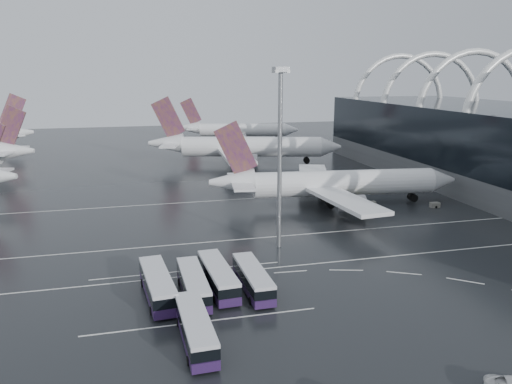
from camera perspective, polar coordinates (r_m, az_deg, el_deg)
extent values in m
plane|color=black|center=(81.49, 9.28, -7.29)|extent=(420.00, 420.00, 0.00)
torus|color=white|center=(147.14, 23.37, 8.27)|extent=(33.80, 1.80, 33.80)
torus|color=white|center=(162.61, 19.31, 9.02)|extent=(33.80, 1.80, 33.80)
torus|color=white|center=(178.77, 15.95, 9.60)|extent=(33.80, 1.80, 33.80)
cube|color=white|center=(79.79, 9.85, -7.78)|extent=(120.00, 0.25, 0.01)
cube|color=white|center=(91.95, 6.33, -4.75)|extent=(120.00, 0.25, 0.01)
cube|color=white|center=(117.52, 1.58, -0.61)|extent=(120.00, 0.25, 0.01)
cube|color=white|center=(61.27, -6.11, -14.52)|extent=(28.00, 0.25, 0.01)
cube|color=white|center=(75.67, -7.87, -8.91)|extent=(28.00, 0.25, 0.01)
cylinder|color=white|center=(111.87, 10.02, 1.04)|extent=(40.62, 10.04, 5.59)
cone|color=white|center=(120.84, 20.48, 1.31)|extent=(6.37, 6.20, 5.59)
cone|color=white|center=(106.78, -2.81, 1.17)|extent=(10.20, 6.63, 5.59)
cube|color=#4C1868|center=(105.56, -2.34, 4.97)|extent=(9.29, 1.61, 11.85)
cube|color=white|center=(106.96, -1.79, 1.20)|extent=(6.24, 17.72, 0.48)
cube|color=white|center=(99.69, 9.99, -0.83)|extent=(9.07, 24.64, 0.77)
cube|color=white|center=(122.25, 6.59, 1.95)|extent=(14.00, 24.99, 0.77)
cylinder|color=slate|center=(104.11, 10.91, -1.24)|extent=(5.63, 3.85, 3.28)
cylinder|color=slate|center=(120.18, 8.30, 0.85)|extent=(5.63, 3.85, 3.28)
cube|color=black|center=(111.65, 8.06, -0.94)|extent=(12.18, 7.42, 2.12)
cylinder|color=white|center=(159.56, -0.51, 5.20)|extent=(44.08, 17.36, 6.32)
cone|color=white|center=(161.04, 8.54, 5.13)|extent=(7.94, 7.78, 6.32)
cone|color=white|center=(162.29, -10.28, 5.51)|extent=(12.15, 8.90, 6.32)
cube|color=#4C1868|center=(161.18, -10.01, 8.36)|extent=(10.31, 3.32, 13.39)
cube|color=white|center=(161.89, -9.51, 5.53)|extent=(9.76, 20.21, 0.54)
cube|color=white|center=(146.37, -2.32, 4.17)|extent=(8.97, 27.58, 0.87)
cube|color=white|center=(173.27, -1.86, 5.64)|extent=(19.10, 27.75, 0.87)
cylinder|color=slate|center=(150.32, -0.99, 3.67)|extent=(6.74, 5.12, 3.70)
cylinder|color=slate|center=(169.67, -0.81, 4.81)|extent=(6.74, 5.12, 3.70)
cube|color=black|center=(160.40, -2.06, 3.66)|extent=(14.42, 10.09, 2.40)
cylinder|color=white|center=(214.08, -1.54, 7.12)|extent=(36.43, 13.76, 5.40)
cone|color=white|center=(214.75, 4.08, 7.11)|extent=(6.70, 6.56, 5.40)
cone|color=white|center=(215.56, -7.65, 7.30)|extent=(10.31, 7.43, 5.40)
cube|color=#4C1868|center=(214.82, -7.46, 9.13)|extent=(8.84, 2.65, 11.44)
cube|color=white|center=(215.34, -7.16, 7.30)|extent=(8.01, 17.26, 0.47)
cube|color=white|center=(202.70, -2.66, 6.59)|extent=(7.16, 23.44, 0.74)
cube|color=white|center=(225.79, -2.45, 7.30)|extent=(15.93, 23.79, 0.74)
cylinder|color=slate|center=(206.06, -1.84, 6.24)|extent=(5.72, 4.28, 3.16)
cylinder|color=slate|center=(222.68, -1.75, 6.79)|extent=(5.72, 4.28, 3.16)
cube|color=black|center=(214.63, -2.54, 6.12)|extent=(12.25, 8.42, 2.05)
cone|color=white|center=(163.65, -25.64, 4.26)|extent=(10.94, 7.68, 5.79)
cube|color=#4C1868|center=(163.19, -26.23, 6.81)|extent=(9.54, 2.52, 12.27)
cube|color=white|center=(164.44, -26.29, 4.24)|extent=(8.01, 18.51, 0.50)
cone|color=white|center=(207.12, -25.56, 6.11)|extent=(12.44, 10.05, 6.29)
cube|color=#4C1868|center=(206.19, -26.09, 8.28)|extent=(9.86, 4.71, 13.33)
cube|color=white|center=(206.69, -26.15, 6.03)|extent=(12.17, 19.86, 0.54)
cube|color=#2B143F|center=(67.46, -11.15, -11.06)|extent=(4.29, 13.89, 1.16)
cube|color=black|center=(66.95, -11.20, -10.08)|extent=(4.33, 13.63, 1.37)
cube|color=silver|center=(66.59, -11.23, -9.35)|extent=(4.29, 13.89, 0.47)
cylinder|color=black|center=(63.92, -9.20, -12.84)|extent=(0.46, 1.08, 1.05)
cylinder|color=black|center=(63.56, -11.86, -13.13)|extent=(0.46, 1.08, 1.05)
cylinder|color=black|center=(71.78, -10.49, -9.84)|extent=(0.46, 1.08, 1.05)
cylinder|color=black|center=(71.46, -12.84, -10.08)|extent=(0.46, 1.08, 1.05)
cube|color=#2B143F|center=(67.30, -7.15, -11.03)|extent=(3.07, 12.81, 1.08)
cube|color=black|center=(66.82, -7.18, -10.11)|extent=(3.13, 12.56, 1.28)
cube|color=silver|center=(66.48, -7.21, -9.43)|extent=(3.07, 12.81, 0.44)
cylinder|color=black|center=(63.99, -5.36, -12.72)|extent=(0.36, 0.99, 0.98)
cylinder|color=black|center=(63.65, -7.85, -12.95)|extent=(0.36, 0.99, 0.98)
cylinder|color=black|center=(71.33, -6.52, -9.88)|extent=(0.36, 0.99, 0.98)
cylinder|color=black|center=(71.02, -8.73, -10.07)|extent=(0.36, 0.99, 0.98)
cube|color=#2B143F|center=(69.11, -4.35, -10.24)|extent=(3.73, 13.45, 1.13)
cube|color=black|center=(68.63, -4.37, -9.30)|extent=(3.77, 13.19, 1.33)
cube|color=silver|center=(68.29, -4.38, -8.61)|extent=(3.73, 13.45, 0.46)
cylinder|color=black|center=(65.84, -2.24, -11.86)|extent=(0.42, 1.04, 1.02)
cylinder|color=black|center=(65.23, -4.71, -12.15)|extent=(0.42, 1.04, 1.02)
cylinder|color=black|center=(73.38, -4.02, -9.12)|extent=(0.42, 1.04, 1.02)
cylinder|color=black|center=(72.84, -6.22, -9.35)|extent=(0.42, 1.04, 1.02)
cube|color=#2B143F|center=(68.46, -0.35, -10.48)|extent=(3.00, 12.71, 1.07)
cube|color=black|center=(68.00, -0.35, -9.58)|extent=(3.05, 12.46, 1.27)
cube|color=silver|center=(67.66, -0.35, -8.91)|extent=(3.00, 12.71, 0.44)
cylinder|color=black|center=(65.42, 1.74, -12.06)|extent=(0.35, 0.98, 0.97)
cylinder|color=black|center=(64.76, -0.61, -12.33)|extent=(0.35, 0.98, 0.97)
cylinder|color=black|center=(72.53, -0.12, -9.38)|extent=(0.35, 0.98, 0.97)
cylinder|color=black|center=(71.94, -2.24, -9.59)|extent=(0.35, 0.98, 0.97)
cube|color=#2B143F|center=(56.81, -6.91, -15.93)|extent=(3.26, 12.94, 1.09)
cube|color=black|center=(56.24, -6.94, -14.87)|extent=(3.30, 12.68, 1.29)
cube|color=silver|center=(55.84, -6.97, -14.09)|extent=(3.26, 12.94, 0.45)
cylinder|color=black|center=(53.72, -4.63, -18.24)|extent=(0.38, 1.00, 0.99)
cylinder|color=black|center=(53.35, -7.69, -18.57)|extent=(0.38, 1.00, 0.99)
cylinder|color=black|center=(60.76, -6.22, -14.25)|extent=(0.38, 1.00, 0.99)
cylinder|color=black|center=(60.43, -8.87, -14.50)|extent=(0.38, 1.00, 0.99)
cylinder|color=gray|center=(81.23, 2.72, 3.37)|extent=(0.72, 0.72, 28.83)
cube|color=gray|center=(79.96, 2.84, 13.82)|extent=(2.27, 2.27, 0.82)
cube|color=white|center=(79.96, 2.84, 13.59)|extent=(2.06, 2.06, 0.41)
cube|color=#AE9B17|center=(109.03, 12.24, -1.69)|extent=(2.43, 1.44, 1.33)
cube|color=slate|center=(112.55, 13.00, -1.32)|extent=(1.98, 1.17, 1.08)
cube|color=slate|center=(115.43, 19.76, -1.40)|extent=(2.02, 1.19, 1.10)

